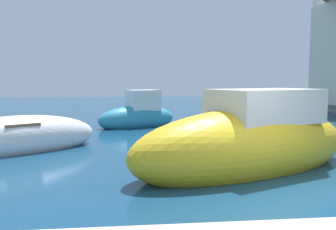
{
  "coord_description": "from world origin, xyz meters",
  "views": [
    {
      "loc": [
        -3.25,
        -5.98,
        2.13
      ],
      "look_at": [
        -1.53,
        9.93,
        0.58
      ],
      "focal_mm": 39.24,
      "sensor_mm": 36.0,
      "label": 1
    }
  ],
  "objects_px": {
    "moored_boat_2": "(260,122)",
    "moored_boat_4": "(18,138)",
    "moored_boat_5": "(138,116)",
    "moored_boat_0": "(250,143)",
    "moored_boat_1": "(284,112)"
  },
  "relations": [
    {
      "from": "moored_boat_0",
      "to": "moored_boat_1",
      "type": "distance_m",
      "value": 12.38
    },
    {
      "from": "moored_boat_4",
      "to": "moored_boat_5",
      "type": "relative_size",
      "value": 1.23
    },
    {
      "from": "moored_boat_1",
      "to": "moored_boat_0",
      "type": "bearing_deg",
      "value": -151.38
    },
    {
      "from": "moored_boat_0",
      "to": "moored_boat_1",
      "type": "relative_size",
      "value": 1.47
    },
    {
      "from": "moored_boat_2",
      "to": "moored_boat_4",
      "type": "distance_m",
      "value": 9.81
    },
    {
      "from": "moored_boat_1",
      "to": "moored_boat_2",
      "type": "relative_size",
      "value": 1.31
    },
    {
      "from": "moored_boat_2",
      "to": "moored_boat_4",
      "type": "xyz_separation_m",
      "value": [
        -8.95,
        -4.01,
        0.1
      ]
    },
    {
      "from": "moored_boat_1",
      "to": "moored_boat_5",
      "type": "bearing_deg",
      "value": 164.14
    },
    {
      "from": "moored_boat_5",
      "to": "moored_boat_0",
      "type": "bearing_deg",
      "value": 79.3
    },
    {
      "from": "moored_boat_0",
      "to": "moored_boat_4",
      "type": "bearing_deg",
      "value": -48.83
    },
    {
      "from": "moored_boat_0",
      "to": "moored_boat_5",
      "type": "bearing_deg",
      "value": -97.51
    },
    {
      "from": "moored_boat_0",
      "to": "moored_boat_5",
      "type": "xyz_separation_m",
      "value": [
        -2.43,
        8.33,
        -0.15
      ]
    },
    {
      "from": "moored_boat_5",
      "to": "moored_boat_4",
      "type": "bearing_deg",
      "value": 28.72
    },
    {
      "from": "moored_boat_4",
      "to": "moored_boat_5",
      "type": "distance_m",
      "value": 6.61
    },
    {
      "from": "moored_boat_1",
      "to": "moored_boat_2",
      "type": "xyz_separation_m",
      "value": [
        -2.87,
        -4.12,
        -0.07
      ]
    }
  ]
}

